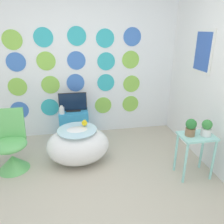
% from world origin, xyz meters
% --- Properties ---
extents(ground_plane, '(12.00, 12.00, 0.00)m').
position_xyz_m(ground_plane, '(0.00, 0.00, 0.00)').
color(ground_plane, '#BCB29E').
extents(wall_back_dotted, '(4.52, 0.05, 2.60)m').
position_xyz_m(wall_back_dotted, '(0.00, 2.11, 1.29)').
color(wall_back_dotted, white).
rests_on(wall_back_dotted, ground_plane).
extents(wall_right, '(0.06, 3.09, 2.60)m').
position_xyz_m(wall_right, '(1.78, 1.05, 1.30)').
color(wall_right, white).
rests_on(wall_right, ground_plane).
extents(bathtub, '(0.90, 0.68, 0.54)m').
position_xyz_m(bathtub, '(-0.05, 1.09, 0.27)').
color(bathtub, white).
rests_on(bathtub, ground_plane).
extents(rubber_duck, '(0.08, 0.09, 0.10)m').
position_xyz_m(rubber_duck, '(0.06, 1.17, 0.59)').
color(rubber_duck, yellow).
rests_on(rubber_duck, bathtub).
extents(chair, '(0.44, 0.44, 0.84)m').
position_xyz_m(chair, '(-0.96, 1.08, 0.26)').
color(chair, '#66C166').
rests_on(chair, ground_plane).
extents(tv_cabinet, '(0.49, 0.35, 0.52)m').
position_xyz_m(tv_cabinet, '(-0.09, 1.88, 0.26)').
color(tv_cabinet, '#389ED6').
rests_on(tv_cabinet, ground_plane).
extents(tv, '(0.47, 0.12, 0.32)m').
position_xyz_m(tv, '(-0.09, 1.88, 0.66)').
color(tv, black).
rests_on(tv, tv_cabinet).
extents(vase, '(0.09, 0.09, 0.14)m').
position_xyz_m(vase, '(-0.28, 1.77, 0.58)').
color(vase, white).
rests_on(vase, tv_cabinet).
extents(side_table, '(0.43, 0.31, 0.59)m').
position_xyz_m(side_table, '(1.44, 0.52, 0.46)').
color(side_table, '#99E0D8').
rests_on(side_table, ground_plane).
extents(potted_plant_left, '(0.13, 0.13, 0.22)m').
position_xyz_m(potted_plant_left, '(1.34, 0.53, 0.71)').
color(potted_plant_left, '#8C6B4C').
rests_on(potted_plant_left, side_table).
extents(potted_plant_right, '(0.13, 0.13, 0.21)m').
position_xyz_m(potted_plant_right, '(1.54, 0.50, 0.70)').
color(potted_plant_right, white).
rests_on(potted_plant_right, side_table).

